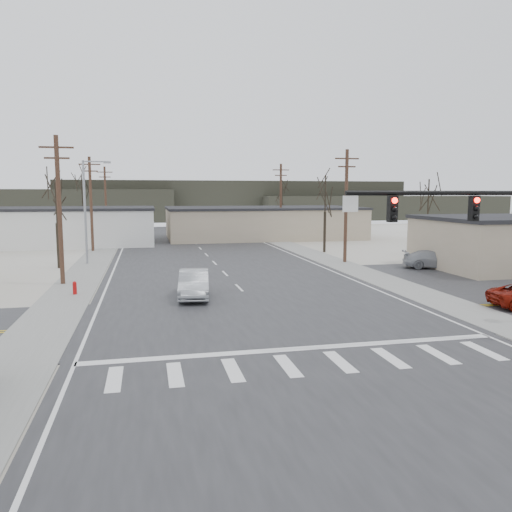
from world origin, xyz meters
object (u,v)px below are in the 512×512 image
Objects in this scene: car_far_b at (139,229)px; traffic_signal_mast at (497,231)px; car_far_a at (207,230)px; fire_hydrant at (75,288)px; car_parked_silver at (434,260)px; sedan_crossing at (194,284)px.

traffic_signal_mast is at bearing -53.95° from car_far_b.
fire_hydrant is at bearing 92.62° from car_far_a.
traffic_signal_mast reaches higher than car_parked_silver.
car_far_a reaches higher than car_far_b.
car_far_b is (-9.75, 7.72, -0.17)m from car_far_a.
fire_hydrant is at bearing 141.87° from traffic_signal_mast.
fire_hydrant is (-18.09, 14.20, -4.22)m from traffic_signal_mast.
car_far_a is (-5.17, 54.24, -3.83)m from traffic_signal_mast.
car_parked_silver is (27.50, 5.00, 0.31)m from fire_hydrant.
fire_hydrant is 42.08m from car_far_a.
car_parked_silver is at bearing 10.31° from fire_hydrant.
car_far_a is (5.88, 42.41, -0.01)m from sedan_crossing.
car_parked_silver is (14.57, -35.04, -0.08)m from car_far_a.
car_parked_silver is at bearing 26.20° from sedan_crossing.
sedan_crossing reaches higher than fire_hydrant.
car_parked_silver reaches higher than fire_hydrant.
car_far_b is 0.73× the size of car_parked_silver.
sedan_crossing is at bearing 129.63° from car_parked_silver.
car_far_b is (-14.91, 61.96, -4.00)m from traffic_signal_mast.
car_far_b is 49.19m from car_parked_silver.
fire_hydrant is 0.17× the size of car_parked_silver.
car_far_a is 1.10× the size of car_parked_silver.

